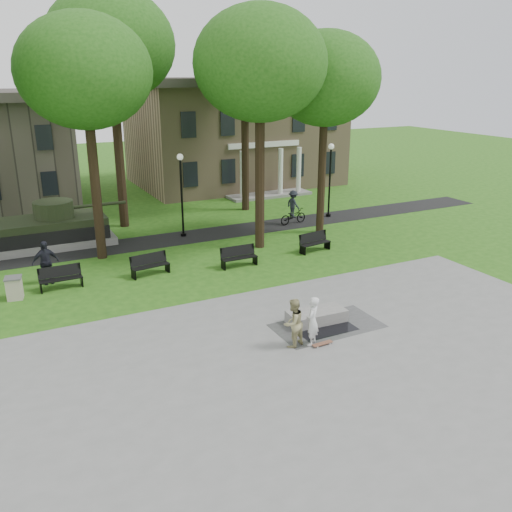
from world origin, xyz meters
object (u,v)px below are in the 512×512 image
Objects in this scene: friend_watching at (293,323)px; park_bench_0 at (60,277)px; skateboarder at (312,321)px; cyclist at (293,210)px; concrete_block at (317,316)px; trash_bin at (14,288)px.

friend_watching is 11.12m from park_bench_0.
skateboarder is at bearing 145.30° from friend_watching.
skateboarder is at bearing 143.63° from cyclist.
park_bench_0 is at bearing 135.76° from concrete_block.
skateboarder is 1.01× the size of friend_watching.
friend_watching reaches higher than concrete_block.
cyclist is at bearing -138.89° from friend_watching.
cyclist is 2.20× the size of trash_bin.
trash_bin is at bearing -65.37° from friend_watching.
friend_watching reaches higher than park_bench_0.
cyclist is (8.13, 13.83, -0.02)m from friend_watching.
trash_bin is (-16.34, -5.04, -0.38)m from cyclist.
trash_bin is (-1.88, -0.35, -0.04)m from park_bench_0.
concrete_block is at bearing -168.44° from skateboarder.
cyclist is at bearing 17.04° from park_bench_0.
friend_watching is at bearing 141.26° from cyclist.
park_bench_0 is at bearing 99.70° from cyclist.
friend_watching is at bearing -56.24° from park_bench_0.
concrete_block is 2.29× the size of trash_bin.
concrete_block is 1.94m from skateboarder.
friend_watching is 0.96× the size of park_bench_0.
friend_watching is 16.04m from cyclist.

